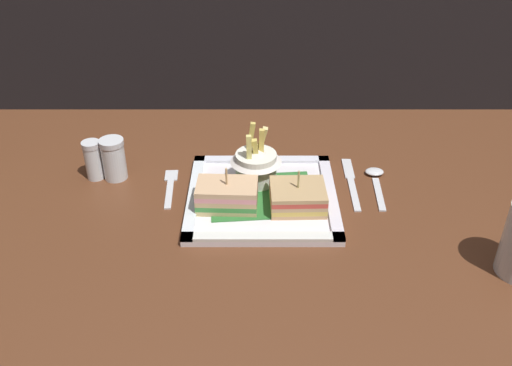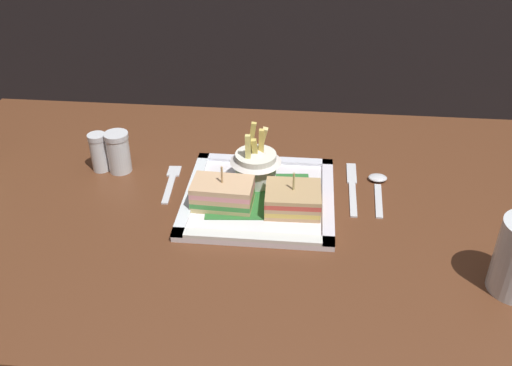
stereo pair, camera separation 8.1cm
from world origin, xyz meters
The scene contains 10 objects.
dining_table centered at (0.00, 0.00, 0.64)m, with size 1.30×0.77×0.76m.
square_plate centered at (0.01, 0.01, 0.77)m, with size 0.26×0.26×0.02m.
sandwich_half_left centered at (-0.05, -0.02, 0.79)m, with size 0.11×0.07×0.08m.
sandwich_half_right centered at (0.07, -0.02, 0.79)m, with size 0.10×0.08×0.07m.
fries_cup centered at (0.00, 0.06, 0.81)m, with size 0.09×0.09×0.11m.
fork centered at (-0.16, 0.05, 0.76)m, with size 0.03×0.13×0.00m.
knife centered at (0.18, 0.07, 0.76)m, with size 0.02×0.18×0.00m.
spoon centered at (0.23, 0.08, 0.77)m, with size 0.04×0.14×0.01m.
salt_shaker centered at (-0.30, 0.09, 0.80)m, with size 0.03×0.03×0.08m.
pepper_shaker centered at (-0.27, 0.09, 0.80)m, with size 0.05×0.05×0.08m.
Camera 2 is at (0.09, -0.83, 1.34)m, focal length 40.14 mm.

